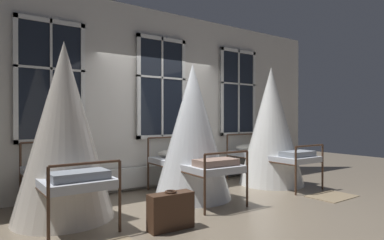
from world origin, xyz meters
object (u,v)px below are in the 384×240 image
Objects in this scene: suitcase_dark at (171,211)px; cot_third at (271,127)px; cot_first at (64,132)px; cot_second at (193,133)px.

cot_third is at bearing 22.07° from suitcase_dark.
cot_first is 1.05× the size of cot_second.
cot_second is at bearing 47.19° from suitcase_dark.
suitcase_dark is at bearing -142.14° from cot_first.
cot_second is 0.95× the size of cot_third.
cot_first is at bearing 89.73° from cot_third.
cot_second is at bearing -93.21° from cot_first.
cot_second is 1.97m from cot_third.
cot_first is 2.05m from cot_second.
cot_third is (1.97, 0.03, 0.06)m from cot_second.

